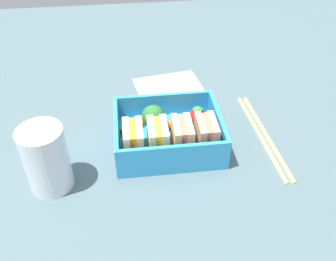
# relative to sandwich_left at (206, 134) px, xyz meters

# --- Properties ---
(ground_plane) EXTENTS (1.20, 1.20, 0.02)m
(ground_plane) POSITION_rel_sandwich_left_xyz_m (0.05, -0.03, -0.05)
(ground_plane) COLOR #485E63
(bento_tray) EXTENTS (0.16, 0.13, 0.01)m
(bento_tray) POSITION_rel_sandwich_left_xyz_m (0.05, -0.03, -0.03)
(bento_tray) COLOR #2F94CD
(bento_tray) RESTS_ON ground_plane
(bento_rim) EXTENTS (0.16, 0.13, 0.04)m
(bento_rim) POSITION_rel_sandwich_left_xyz_m (0.05, -0.03, -0.00)
(bento_rim) COLOR #2F94CD
(bento_rim) RESTS_ON bento_tray
(sandwich_left) EXTENTS (0.03, 0.05, 0.05)m
(sandwich_left) POSITION_rel_sandwich_left_xyz_m (0.00, 0.00, 0.00)
(sandwich_left) COLOR tan
(sandwich_left) RESTS_ON bento_tray
(sandwich_center_left) EXTENTS (0.03, 0.05, 0.05)m
(sandwich_center_left) POSITION_rel_sandwich_left_xyz_m (0.04, 0.00, 0.00)
(sandwich_center_left) COLOR #E4B67B
(sandwich_center_left) RESTS_ON bento_tray
(sandwich_center) EXTENTS (0.03, 0.05, 0.05)m
(sandwich_center) POSITION_rel_sandwich_left_xyz_m (0.07, 0.00, 0.00)
(sandwich_center) COLOR beige
(sandwich_center) RESTS_ON bento_tray
(sandwich_center_right) EXTENTS (0.03, 0.05, 0.05)m
(sandwich_center_right) POSITION_rel_sandwich_left_xyz_m (0.11, 0.00, 0.00)
(sandwich_center_right) COLOR beige
(sandwich_center_right) RESTS_ON bento_tray
(strawberry_far_left) EXTENTS (0.03, 0.03, 0.03)m
(strawberry_far_left) POSITION_rel_sandwich_left_xyz_m (0.00, -0.06, -0.01)
(strawberry_far_left) COLOR red
(strawberry_far_left) RESTS_ON bento_tray
(carrot_stick_far_left) EXTENTS (0.05, 0.02, 0.01)m
(carrot_stick_far_left) POSITION_rel_sandwich_left_xyz_m (0.04, -0.05, -0.02)
(carrot_stick_far_left) COLOR orange
(carrot_stick_far_left) RESTS_ON bento_tray
(broccoli_floret) EXTENTS (0.04, 0.04, 0.05)m
(broccoli_floret) POSITION_rel_sandwich_left_xyz_m (0.07, -0.05, 0.00)
(broccoli_floret) COLOR #8FBB5C
(broccoli_floret) RESTS_ON bento_tray
(carrot_stick_left) EXTENTS (0.04, 0.03, 0.01)m
(carrot_stick_left) POSITION_rel_sandwich_left_xyz_m (0.11, -0.05, -0.02)
(carrot_stick_left) COLOR orange
(carrot_stick_left) RESTS_ON bento_tray
(chopstick_pair) EXTENTS (0.03, 0.21, 0.01)m
(chopstick_pair) POSITION_rel_sandwich_left_xyz_m (-0.10, -0.02, -0.03)
(chopstick_pair) COLOR tan
(chopstick_pair) RESTS_ON ground_plane
(drinking_glass) EXTENTS (0.06, 0.06, 0.10)m
(drinking_glass) POSITION_rel_sandwich_left_xyz_m (0.22, 0.04, 0.01)
(drinking_glass) COLOR white
(drinking_glass) RESTS_ON ground_plane
(folded_napkin) EXTENTS (0.14, 0.13, 0.00)m
(folded_napkin) POSITION_rel_sandwich_left_xyz_m (0.03, -0.18, -0.03)
(folded_napkin) COLOR silver
(folded_napkin) RESTS_ON ground_plane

